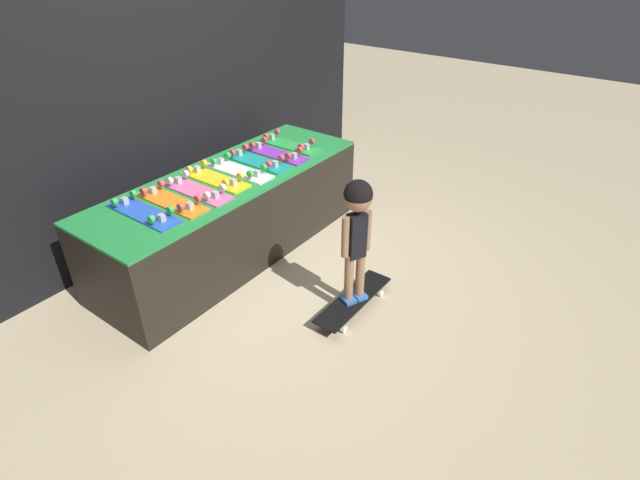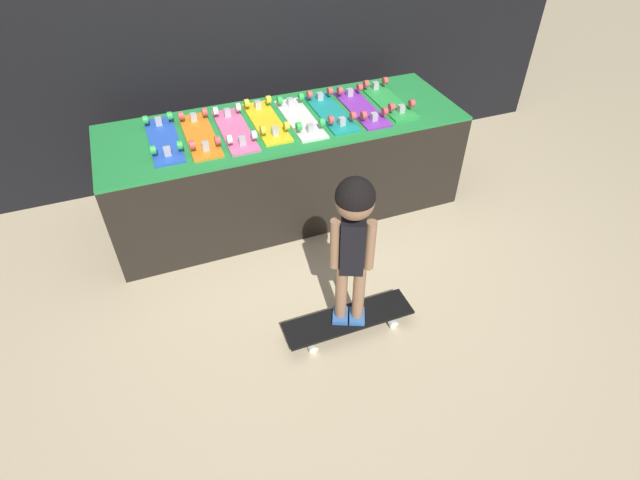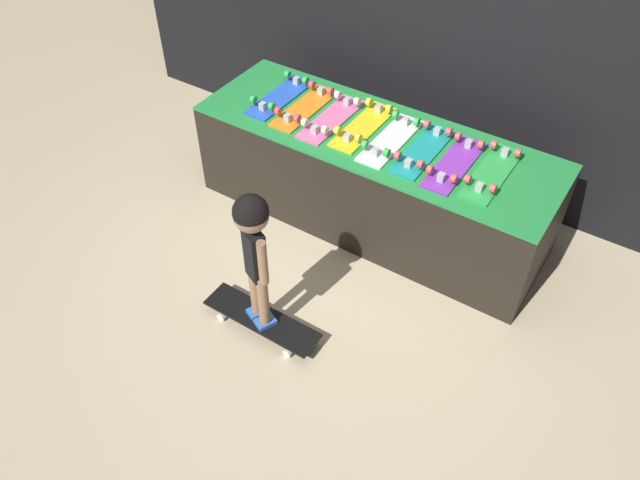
% 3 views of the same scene
% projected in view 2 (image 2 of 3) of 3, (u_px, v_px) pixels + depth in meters
% --- Properties ---
extents(ground_plane, '(16.00, 16.00, 0.00)m').
position_uv_depth(ground_plane, '(309.00, 244.00, 3.43)').
color(ground_plane, beige).
extents(display_rack, '(2.41, 0.80, 0.70)m').
position_uv_depth(display_rack, '(286.00, 167.00, 3.53)').
color(display_rack, black).
rests_on(display_rack, ground_plane).
extents(skateboard_blue_on_rack, '(0.18, 0.60, 0.09)m').
position_uv_depth(skateboard_blue_on_rack, '(163.00, 139.00, 3.09)').
color(skateboard_blue_on_rack, blue).
rests_on(skateboard_blue_on_rack, display_rack).
extents(skateboard_orange_on_rack, '(0.18, 0.60, 0.09)m').
position_uv_depth(skateboard_orange_on_rack, '(200.00, 134.00, 3.14)').
color(skateboard_orange_on_rack, orange).
rests_on(skateboard_orange_on_rack, display_rack).
extents(skateboard_pink_on_rack, '(0.18, 0.60, 0.09)m').
position_uv_depth(skateboard_pink_on_rack, '(235.00, 129.00, 3.19)').
color(skateboard_pink_on_rack, pink).
rests_on(skateboard_pink_on_rack, display_rack).
extents(skateboard_yellow_on_rack, '(0.18, 0.60, 0.09)m').
position_uv_depth(skateboard_yellow_on_rack, '(266.00, 120.00, 3.27)').
color(skateboard_yellow_on_rack, yellow).
rests_on(skateboard_yellow_on_rack, display_rack).
extents(skateboard_white_on_rack, '(0.18, 0.60, 0.09)m').
position_uv_depth(skateboard_white_on_rack, '(300.00, 117.00, 3.31)').
color(skateboard_white_on_rack, white).
rests_on(skateboard_white_on_rack, display_rack).
extents(skateboard_teal_on_rack, '(0.18, 0.60, 0.09)m').
position_uv_depth(skateboard_teal_on_rack, '(330.00, 111.00, 3.38)').
color(skateboard_teal_on_rack, teal).
rests_on(skateboard_teal_on_rack, display_rack).
extents(skateboard_purple_on_rack, '(0.18, 0.60, 0.09)m').
position_uv_depth(skateboard_purple_on_rack, '(361.00, 107.00, 3.42)').
color(skateboard_purple_on_rack, purple).
rests_on(skateboard_purple_on_rack, display_rack).
extents(skateboard_green_on_rack, '(0.18, 0.60, 0.09)m').
position_uv_depth(skateboard_green_on_rack, '(387.00, 99.00, 3.51)').
color(skateboard_green_on_rack, green).
rests_on(skateboard_green_on_rack, display_rack).
extents(skateboard_on_floor, '(0.74, 0.20, 0.09)m').
position_uv_depth(skateboard_on_floor, '(348.00, 319.00, 2.83)').
color(skateboard_on_floor, black).
rests_on(skateboard_on_floor, ground_plane).
extents(child, '(0.21, 0.19, 0.94)m').
position_uv_depth(child, '(354.00, 228.00, 2.39)').
color(child, '#3870C6').
rests_on(child, skateboard_on_floor).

